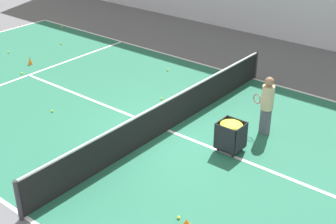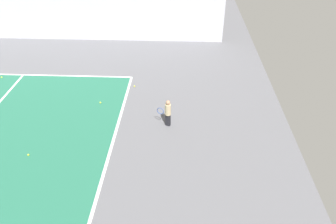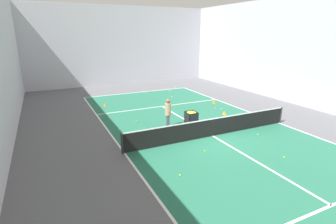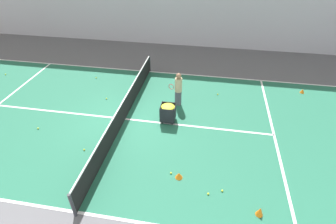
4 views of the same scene
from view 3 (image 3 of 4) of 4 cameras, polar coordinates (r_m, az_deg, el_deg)
The scene contains 29 objects.
ground_plane at distance 14.23m, azimuth 9.70°, elevation -5.17°, with size 36.96×36.96×0.00m, color #5B5B60.
court_playing_area at distance 14.22m, azimuth 9.70°, elevation -5.16°, with size 9.71×23.73×0.00m.
line_baseline_far at distance 24.42m, azimuth -6.50°, elevation 4.28°, with size 9.71×0.10×0.00m, color white.
line_sideline_left at distance 12.26m, azimuth -9.43°, elevation -8.85°, with size 0.10×23.73×0.00m, color white.
line_sideline_right at distance 17.36m, azimuth 22.93°, elevation -2.20°, with size 0.10×23.73×0.00m, color white.
line_service_near at distance 10.28m, azimuth 32.03°, elevation -16.86°, with size 9.71×0.10×0.00m, color white.
line_service_far at distance 19.60m, azimuth -1.29°, elevation 1.25°, with size 9.71×0.10×0.00m, color white.
line_centre_service at distance 14.22m, azimuth 9.70°, elevation -5.15°, with size 0.10×13.05×0.00m, color white.
hall_enclosure_far at distance 28.35m, azimuth -10.03°, elevation 13.98°, with size 18.93×0.15×7.95m.
tennis_net at distance 14.04m, azimuth 9.80°, elevation -3.22°, with size 10.01×0.10×0.99m.
coach_at_net at distance 14.92m, azimuth 0.01°, elevation 0.14°, with size 0.43×0.71×1.72m.
ball_cart at distance 15.46m, azimuth 5.09°, elevation -0.77°, with size 0.61×0.65×0.86m.
training_cone_0 at distance 20.63m, azimuth 10.00°, elevation 2.25°, with size 0.23×0.23×0.32m, color orange.
training_cone_1 at distance 18.06m, azimuth 12.15°, elevation -0.13°, with size 0.26×0.26×0.23m, color orange.
training_cone_3 at distance 20.25m, azimuth -13.58°, elevation 1.61°, with size 0.22×0.22×0.22m, color orange.
tennis_ball_0 at distance 24.76m, azimuth -3.44°, elevation 4.61°, with size 0.07×0.07×0.07m, color yellow.
tennis_ball_1 at distance 19.18m, azimuth 11.52°, elevation 0.66°, with size 0.07×0.07×0.07m, color yellow.
tennis_ball_2 at distance 22.41m, azimuth 0.85°, elevation 3.34°, with size 0.07×0.07×0.07m, color yellow.
tennis_ball_3 at distance 26.54m, azimuth 1.54°, elevation 5.47°, with size 0.07×0.07×0.07m, color yellow.
tennis_ball_4 at distance 24.90m, azimuth 0.41°, elevation 4.71°, with size 0.07×0.07×0.07m, color yellow.
tennis_ball_5 at distance 16.45m, azimuth -6.90°, elevation -1.84°, with size 0.07×0.07×0.07m, color yellow.
tennis_ball_6 at distance 12.36m, azimuth 8.01°, elevation -8.40°, with size 0.07×0.07×0.07m, color yellow.
tennis_ball_7 at distance 14.92m, azimuth 18.95°, elevation -4.66°, with size 0.07×0.07×0.07m, color yellow.
tennis_ball_11 at distance 10.35m, azimuth 2.68°, elevation -13.58°, with size 0.07×0.07×0.07m, color yellow.
tennis_ball_12 at distance 19.41m, azimuth 10.24°, elevation 0.93°, with size 0.07×0.07×0.07m, color yellow.
tennis_ball_14 at distance 17.78m, azimuth 12.40°, elevation -0.69°, with size 0.07×0.07×0.07m, color yellow.
tennis_ball_16 at distance 12.74m, azimuth 23.98°, elevation -8.98°, with size 0.07×0.07×0.07m, color yellow.
tennis_ball_17 at distance 23.86m, azimuth -4.86°, elevation 4.11°, with size 0.07×0.07×0.07m, color yellow.
tennis_ball_21 at distance 24.84m, azimuth -1.70°, elevation 4.67°, with size 0.07×0.07×0.07m, color yellow.
Camera 3 is at (-7.78, -10.67, 5.28)m, focal length 28.00 mm.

